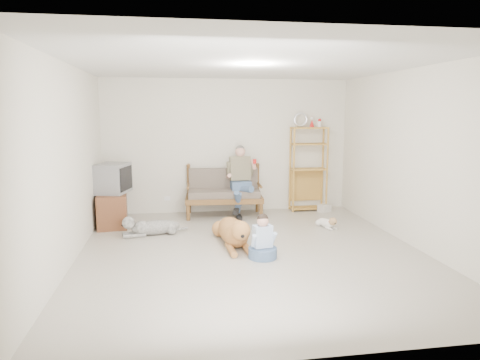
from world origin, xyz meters
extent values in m
plane|color=beige|center=(0.00, 0.00, 0.00)|extent=(5.50, 5.50, 0.00)
plane|color=silver|center=(0.00, 0.00, 2.70)|extent=(5.50, 5.50, 0.00)
plane|color=beige|center=(0.00, 2.75, 1.35)|extent=(5.00, 0.00, 5.00)
plane|color=beige|center=(0.00, -2.75, 1.35)|extent=(5.00, 0.00, 5.00)
plane|color=beige|center=(-2.50, 0.00, 1.35)|extent=(0.00, 5.50, 5.50)
plane|color=beige|center=(2.50, 0.00, 1.35)|extent=(0.00, 5.50, 5.50)
cube|color=brown|center=(-0.14, 2.30, 0.35)|extent=(1.55, 0.80, 0.10)
cube|color=#695C50|center=(-0.14, 2.30, 0.47)|extent=(1.42, 0.70, 0.13)
cube|color=#695C50|center=(-0.14, 2.54, 0.70)|extent=(1.39, 0.22, 0.45)
cylinder|color=brown|center=(-0.14, 2.60, 0.90)|extent=(1.40, 0.15, 0.05)
cylinder|color=brown|center=(-0.84, 2.00, 0.15)|extent=(0.07, 0.07, 0.30)
cylinder|color=brown|center=(-0.84, 2.60, 0.47)|extent=(0.07, 0.07, 0.95)
cylinder|color=brown|center=(0.56, 2.00, 0.15)|extent=(0.07, 0.07, 0.30)
cylinder|color=brown|center=(0.56, 2.60, 0.47)|extent=(0.07, 0.07, 0.95)
cube|color=slate|center=(0.20, 2.30, 0.60)|extent=(0.38, 0.36, 0.19)
cube|color=#7E7558|center=(0.20, 2.39, 0.93)|extent=(0.40, 0.27, 0.50)
sphere|color=tan|center=(0.20, 2.36, 1.27)|extent=(0.20, 0.20, 0.20)
sphere|color=#5D5852|center=(0.20, 2.38, 1.31)|extent=(0.18, 0.18, 0.18)
cylinder|color=red|center=(0.46, 2.18, 1.10)|extent=(0.07, 0.07, 0.09)
cube|color=#C08E3C|center=(1.66, 2.55, 1.72)|extent=(0.73, 0.30, 0.03)
torus|color=silver|center=(1.47, 2.55, 1.88)|extent=(0.30, 0.05, 0.30)
cone|color=red|center=(1.71, 2.55, 1.81)|extent=(0.10, 0.10, 0.15)
cylinder|color=#C08E3C|center=(1.31, 2.41, 0.87)|extent=(0.04, 0.04, 1.74)
cylinder|color=#C08E3C|center=(1.31, 2.69, 0.87)|extent=(0.04, 0.04, 1.74)
cylinder|color=#C08E3C|center=(2.02, 2.41, 0.87)|extent=(0.04, 0.04, 1.74)
cylinder|color=#C08E3C|center=(2.02, 2.69, 0.87)|extent=(0.04, 0.04, 1.74)
cube|color=white|center=(1.96, 2.33, 0.08)|extent=(0.29, 0.26, 0.15)
cube|color=brown|center=(-2.22, 1.92, 0.30)|extent=(0.58, 0.94, 0.60)
cube|color=brown|center=(-2.46, 1.70, 0.30)|extent=(0.06, 0.40, 0.50)
cube|color=brown|center=(-2.46, 2.14, 0.30)|extent=(0.06, 0.40, 0.50)
cube|color=slate|center=(-2.20, 1.95, 0.86)|extent=(0.66, 0.75, 0.53)
cube|color=black|center=(-1.96, 1.88, 0.86)|extent=(0.17, 0.52, 0.42)
cube|color=white|center=(-1.25, 2.73, 0.30)|extent=(0.12, 0.02, 0.08)
ellipsoid|color=#B47C3E|center=(-0.21, 0.58, 0.18)|extent=(0.47, 1.17, 0.36)
sphere|color=#B47C3E|center=(-0.19, 0.23, 0.20)|extent=(0.36, 0.36, 0.36)
sphere|color=#B47C3E|center=(-0.18, -0.06, 0.36)|extent=(0.28, 0.28, 0.28)
ellipsoid|color=#B47C3E|center=(-0.17, -0.18, 0.33)|extent=(0.14, 0.21, 0.11)
cylinder|color=#B47C3E|center=(-0.24, 1.15, 0.07)|extent=(0.23, 0.45, 0.06)
ellipsoid|color=#B47C3E|center=(-0.28, -0.03, 0.36)|extent=(0.07, 0.09, 0.14)
ellipsoid|color=#B47C3E|center=(-0.08, -0.02, 0.36)|extent=(0.07, 0.09, 0.14)
ellipsoid|color=silver|center=(-1.42, 1.19, 0.12)|extent=(0.85, 0.44, 0.24)
sphere|color=silver|center=(-1.66, 1.14, 0.14)|extent=(0.24, 0.24, 0.24)
sphere|color=silver|center=(-1.86, 1.10, 0.24)|extent=(0.21, 0.21, 0.21)
ellipsoid|color=silver|center=(-1.95, 1.08, 0.22)|extent=(0.17, 0.12, 0.08)
cylinder|color=silver|center=(-1.03, 1.28, 0.05)|extent=(0.30, 0.20, 0.04)
ellipsoid|color=silver|center=(-1.86, 1.18, 0.24)|extent=(0.07, 0.06, 0.10)
ellipsoid|color=silver|center=(-1.83, 1.03, 0.24)|extent=(0.07, 0.06, 0.10)
ellipsoid|color=white|center=(1.56, 1.20, 0.08)|extent=(0.27, 0.42, 0.15)
sphere|color=white|center=(1.60, 1.08, 0.09)|extent=(0.15, 0.15, 0.15)
sphere|color=tan|center=(1.62, 0.99, 0.15)|extent=(0.14, 0.14, 0.14)
ellipsoid|color=tan|center=(1.64, 0.93, 0.14)|extent=(0.09, 0.11, 0.05)
cylinder|color=white|center=(1.51, 1.38, 0.03)|extent=(0.11, 0.14, 0.02)
cone|color=tan|center=(1.57, 0.99, 0.19)|extent=(0.04, 0.04, 0.05)
cone|color=tan|center=(1.66, 1.02, 0.19)|extent=(0.04, 0.04, 0.05)
torus|color=red|center=(1.62, 1.01, 0.14)|extent=(0.13, 0.13, 0.02)
cylinder|color=slate|center=(0.11, -0.23, 0.07)|extent=(0.41, 0.41, 0.15)
cube|color=#B2BED5|center=(0.11, -0.21, 0.31)|extent=(0.29, 0.21, 0.31)
sphere|color=tan|center=(0.11, -0.23, 0.53)|extent=(0.17, 0.17, 0.17)
sphere|color=black|center=(0.11, -0.22, 0.56)|extent=(0.16, 0.16, 0.16)
camera|label=1|loc=(-1.11, -5.92, 2.06)|focal=32.00mm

